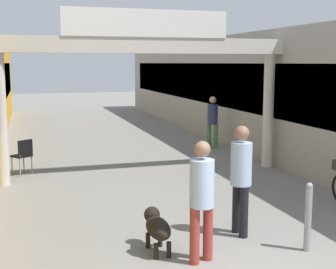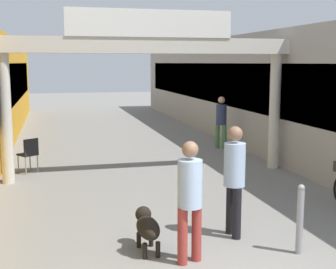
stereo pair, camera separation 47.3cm
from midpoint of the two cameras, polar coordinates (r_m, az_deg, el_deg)
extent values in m
cube|color=#9E9993|center=(17.01, 9.96, 5.46)|extent=(3.00, 26.00, 3.66)
cube|color=black|center=(16.39, 5.32, 6.08)|extent=(0.04, 23.40, 1.47)
cylinder|color=beige|center=(11.20, -20.88, 1.64)|extent=(0.28, 0.28, 2.99)
cylinder|color=beige|center=(12.62, 11.09, 2.79)|extent=(0.28, 0.28, 2.99)
cube|color=beige|center=(11.39, -4.01, 10.77)|extent=(7.40, 0.44, 0.38)
cube|color=white|center=(11.23, -3.81, 13.40)|extent=(3.96, 0.10, 0.64)
cylinder|color=#99332D|center=(6.59, 1.17, -12.31)|extent=(0.18, 0.18, 0.80)
cylinder|color=#99332D|center=(6.73, 2.84, -11.86)|extent=(0.18, 0.18, 0.80)
cylinder|color=#A5BFE0|center=(6.44, 2.05, -5.97)|extent=(0.43, 0.43, 0.66)
sphere|color=#8C664C|center=(6.33, 2.07, -1.81)|extent=(0.29, 0.29, 0.23)
cylinder|color=black|center=(7.79, 6.61, -8.88)|extent=(0.15, 0.15, 0.83)
cylinder|color=black|center=(7.59, 7.45, -9.38)|extent=(0.15, 0.15, 0.83)
cylinder|color=#A5BFE0|center=(7.49, 7.14, -3.58)|extent=(0.36, 0.36, 0.69)
sphere|color=#8C664C|center=(7.41, 7.21, 0.15)|extent=(0.25, 0.25, 0.24)
cylinder|color=#4C7F47|center=(15.37, 4.13, -0.16)|extent=(0.20, 0.20, 0.79)
cylinder|color=#4C7F47|center=(15.29, 4.97, -0.22)|extent=(0.20, 0.20, 0.79)
cylinder|color=navy|center=(15.24, 4.58, 2.48)|extent=(0.48, 0.48, 0.65)
sphere|color=tan|center=(15.19, 4.60, 4.23)|extent=(0.31, 0.31, 0.22)
ellipsoid|color=black|center=(6.97, -3.20, -11.33)|extent=(0.33, 0.73, 0.29)
sphere|color=black|center=(7.24, -3.87, -9.72)|extent=(0.25, 0.25, 0.25)
sphere|color=white|center=(7.18, -3.64, -10.87)|extent=(0.18, 0.18, 0.18)
cylinder|color=black|center=(7.24, -4.38, -12.77)|extent=(0.07, 0.07, 0.23)
cylinder|color=black|center=(7.28, -2.88, -12.63)|extent=(0.07, 0.07, 0.23)
cylinder|color=black|center=(6.85, -3.50, -14.06)|extent=(0.07, 0.07, 0.23)
cylinder|color=black|center=(6.89, -1.91, -13.89)|extent=(0.07, 0.07, 0.23)
cylinder|color=gray|center=(7.23, 14.89, -10.01)|extent=(0.10, 0.10, 0.96)
sphere|color=gray|center=(7.09, 15.05, -6.09)|extent=(0.10, 0.10, 0.10)
cylinder|color=gray|center=(12.39, -19.53, -3.61)|extent=(0.04, 0.04, 0.45)
cylinder|color=gray|center=(12.57, -18.21, -3.37)|extent=(0.04, 0.04, 0.45)
cylinder|color=gray|center=(12.11, -18.67, -3.85)|extent=(0.04, 0.04, 0.45)
cylinder|color=gray|center=(12.29, -17.34, -3.60)|extent=(0.04, 0.04, 0.45)
cube|color=black|center=(12.29, -18.49, -2.49)|extent=(0.56, 0.56, 0.04)
cube|color=black|center=(12.10, -18.08, -1.58)|extent=(0.35, 0.26, 0.40)
camera|label=1|loc=(0.24, -91.40, -0.22)|focal=50.00mm
camera|label=2|loc=(0.24, 88.60, 0.22)|focal=50.00mm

